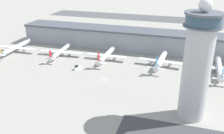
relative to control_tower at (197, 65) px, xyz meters
The scene contains 10 objects.
ground_plane 70.41m from the control_tower, 154.00° to the left, with size 1000.00×1000.00×0.00m, color #9E9B93.
terminal_building 115.45m from the control_tower, 120.40° to the left, with size 204.00×25.00×18.43m.
runway_strip 248.02m from the control_tower, 103.51° to the left, with size 305.99×44.00×0.01m, color #515154.
control_tower is the anchor object (origin of this frame).
airplane_gate_alpha 164.73m from the control_tower, 158.81° to the left, with size 37.69×43.70×11.96m.
airplane_gate_bravo 127.69m from the control_tower, 150.39° to the left, with size 38.21×39.32×10.98m.
airplane_gate_charlie 96.11m from the control_tower, 136.71° to the left, with size 33.67×38.16×12.77m.
airplane_gate_delta 71.73m from the control_tower, 110.27° to the left, with size 34.75×35.68×14.39m.
airplane_gate_echo 70.31m from the control_tower, 73.09° to the left, with size 35.24×43.22×12.58m.
service_truck_fuel 96.30m from the control_tower, 154.46° to the left, with size 4.68×6.89×3.09m.
Camera 1 is at (50.77, -146.90, 75.30)m, focal length 40.00 mm.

